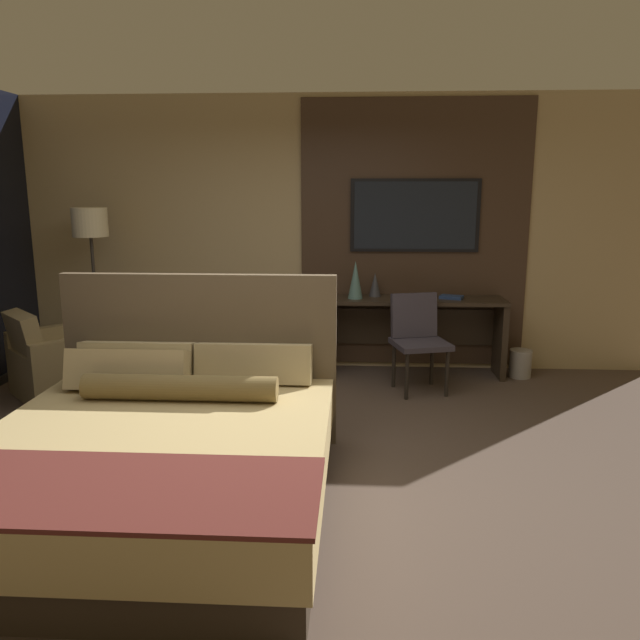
% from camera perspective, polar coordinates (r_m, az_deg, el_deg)
% --- Properties ---
extents(ground_plane, '(16.00, 16.00, 0.00)m').
position_cam_1_polar(ground_plane, '(4.35, -3.19, -13.55)').
color(ground_plane, '#4C3D33').
extents(wall_back_tv_panel, '(7.20, 0.09, 2.80)m').
position_cam_1_polar(wall_back_tv_panel, '(6.52, 0.50, 7.82)').
color(wall_back_tv_panel, tan).
rests_on(wall_back_tv_panel, ground_plane).
extents(bed, '(2.01, 2.24, 1.27)m').
position_cam_1_polar(bed, '(3.93, -14.32, -11.79)').
color(bed, '#33281E').
rests_on(bed, ground_plane).
extents(desk, '(1.81, 0.47, 0.79)m').
position_cam_1_polar(desk, '(6.40, 8.51, -0.25)').
color(desk, '#2D2319').
rests_on(desk, ground_plane).
extents(tv, '(1.30, 0.04, 0.73)m').
position_cam_1_polar(tv, '(6.45, 8.66, 9.43)').
color(tv, black).
extents(desk_chair, '(0.58, 0.58, 0.91)m').
position_cam_1_polar(desk_chair, '(5.90, 8.90, -1.18)').
color(desk_chair, '#38333D').
rests_on(desk_chair, ground_plane).
extents(armchair_by_window, '(1.01, 1.01, 0.81)m').
position_cam_1_polar(armchair_by_window, '(6.21, -22.98, -3.84)').
color(armchair_by_window, olive).
rests_on(armchair_by_window, ground_plane).
extents(floor_lamp, '(0.34, 0.34, 1.69)m').
position_cam_1_polar(floor_lamp, '(6.55, -20.21, 7.23)').
color(floor_lamp, '#282623').
rests_on(floor_lamp, ground_plane).
extents(vase_tall, '(0.15, 0.15, 0.38)m').
position_cam_1_polar(vase_tall, '(6.23, 3.26, 3.69)').
color(vase_tall, '#4C706B').
rests_on(vase_tall, desk).
extents(vase_short, '(0.12, 0.12, 0.24)m').
position_cam_1_polar(vase_short, '(6.38, 5.05, 3.26)').
color(vase_short, '#333338').
rests_on(vase_short, desk).
extents(book, '(0.26, 0.22, 0.03)m').
position_cam_1_polar(book, '(6.37, 11.92, 2.06)').
color(book, navy).
rests_on(book, desk).
extents(waste_bin, '(0.22, 0.22, 0.28)m').
position_cam_1_polar(waste_bin, '(6.61, 17.84, -3.81)').
color(waste_bin, gray).
rests_on(waste_bin, ground_plane).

